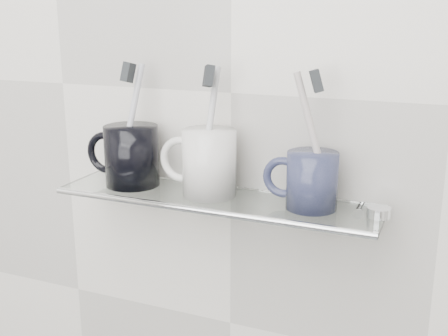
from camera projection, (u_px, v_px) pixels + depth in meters
The scene contains 18 objects.
wall_back at pixel (231, 93), 0.87m from camera, with size 2.50×2.50×0.00m, color silver.
shelf_glass at pixel (215, 199), 0.85m from camera, with size 0.50×0.12×0.01m, color silver.
shelf_rail at pixel (200, 210), 0.80m from camera, with size 0.01×0.01×0.50m, color silver.
bracket_left at pixel (116, 182), 0.98m from camera, with size 0.02×0.02×0.03m, color silver.
bracket_right at pixel (360, 214), 0.82m from camera, with size 0.02×0.02×0.03m, color silver.
mug_left at pixel (132, 156), 0.90m from camera, with size 0.09×0.09×0.10m, color black.
mug_left_handle at pixel (106, 153), 0.92m from camera, with size 0.07×0.07×0.01m, color black.
toothbrush_left at pixel (130, 123), 0.89m from camera, with size 0.01×0.01×0.19m, color silver.
bristles_left at pixel (128, 72), 0.86m from camera, with size 0.01×0.02×0.03m, color #232729.
mug_center at pixel (209, 163), 0.85m from camera, with size 0.08×0.08×0.10m, color white.
mug_center_handle at pixel (181, 160), 0.87m from camera, with size 0.07×0.07×0.01m, color white.
toothbrush_center at pixel (209, 130), 0.83m from camera, with size 0.01×0.01×0.19m, color #B8B8B8.
bristles_center at pixel (209, 76), 0.81m from camera, with size 0.01×0.02×0.03m, color #232729.
mug_right at pixel (312, 181), 0.79m from camera, with size 0.07×0.07×0.08m, color #1D223B.
mug_right_handle at pixel (283, 177), 0.81m from camera, with size 0.06×0.06×0.01m, color #1D223B.
toothbrush_right at pixel (314, 139), 0.78m from camera, with size 0.01×0.01×0.19m, color #BAA195.
bristles_right at pixel (316, 81), 0.75m from camera, with size 0.01×0.02×0.03m, color #232729.
chrome_cap at pixel (379, 212), 0.77m from camera, with size 0.03×0.03×0.01m, color silver.
Camera 1 is at (0.33, 0.30, 1.37)m, focal length 45.00 mm.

